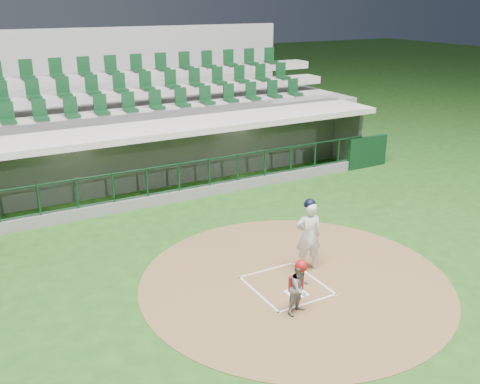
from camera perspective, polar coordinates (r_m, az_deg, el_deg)
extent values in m
plane|color=#1C4614|center=(12.64, 4.21, -9.39)|extent=(120.00, 120.00, 0.00)
cylinder|color=brown|center=(12.64, 5.87, -9.41)|extent=(7.20, 7.20, 0.01)
cube|color=silver|center=(12.13, 6.03, -10.69)|extent=(0.43, 0.43, 0.02)
cube|color=white|center=(12.06, 1.95, -10.79)|extent=(0.05, 1.80, 0.01)
cube|color=white|center=(12.80, 7.81, -9.04)|extent=(0.05, 1.80, 0.01)
cube|color=silver|center=(13.04, 2.89, -8.30)|extent=(1.55, 0.05, 0.01)
cube|color=silver|center=(11.82, 7.29, -11.66)|extent=(1.55, 0.05, 0.01)
cube|color=gray|center=(19.00, -8.16, -1.02)|extent=(15.00, 3.00, 0.10)
cube|color=slate|center=(20.00, -10.01, 4.17)|extent=(15.00, 0.20, 2.70)
cube|color=#B3AC9E|center=(19.83, -9.94, 4.78)|extent=(13.50, 0.04, 0.90)
cube|color=slate|center=(22.18, 10.12, 5.71)|extent=(0.20, 3.00, 2.70)
cube|color=#AFAA9E|center=(17.96, -8.31, 7.25)|extent=(15.40, 3.50, 0.20)
cube|color=slate|center=(17.40, -6.43, -0.47)|extent=(15.00, 0.15, 0.40)
cube|color=black|center=(16.92, -6.64, 4.53)|extent=(15.00, 0.01, 0.95)
cube|color=brown|center=(19.84, -9.29, 0.67)|extent=(12.75, 0.40, 0.45)
cube|color=white|center=(17.44, -17.87, 5.68)|extent=(1.30, 0.35, 0.04)
cube|color=white|center=(19.42, -0.20, 8.02)|extent=(1.30, 0.35, 0.04)
cube|color=black|center=(21.26, 13.39, 4.16)|extent=(1.80, 0.18, 1.20)
imported|color=maroon|center=(18.84, -14.49, 1.32)|extent=(1.10, 0.78, 1.74)
imported|color=#B01320|center=(20.23, -4.37, 3.46)|extent=(1.10, 0.91, 1.93)
imported|color=#AA1214|center=(21.72, 4.20, 4.14)|extent=(1.53, 1.02, 1.58)
cube|color=slate|center=(21.45, -11.52, 5.97)|extent=(17.00, 6.50, 2.50)
cube|color=gray|center=(19.80, -10.40, 8.31)|extent=(16.60, 0.95, 0.30)
cube|color=#9C968D|center=(20.60, -11.37, 10.24)|extent=(16.60, 0.95, 0.30)
cube|color=#9A948B|center=(21.41, -12.28, 12.03)|extent=(16.60, 0.95, 0.30)
cube|color=gray|center=(24.35, -14.21, 10.70)|extent=(17.00, 0.25, 5.05)
imported|color=white|center=(12.85, 7.31, -4.64)|extent=(0.72, 0.58, 1.71)
sphere|color=black|center=(12.54, 7.46, -1.33)|extent=(0.28, 0.28, 0.28)
cylinder|color=tan|center=(12.38, 7.12, -3.69)|extent=(0.58, 0.79, 0.39)
imported|color=gray|center=(11.22, 6.44, -10.17)|extent=(0.64, 0.56, 1.12)
sphere|color=maroon|center=(10.97, 6.54, -7.86)|extent=(0.26, 0.26, 0.26)
cube|color=#B0121C|center=(11.30, 6.00, -9.64)|extent=(0.32, 0.10, 0.35)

